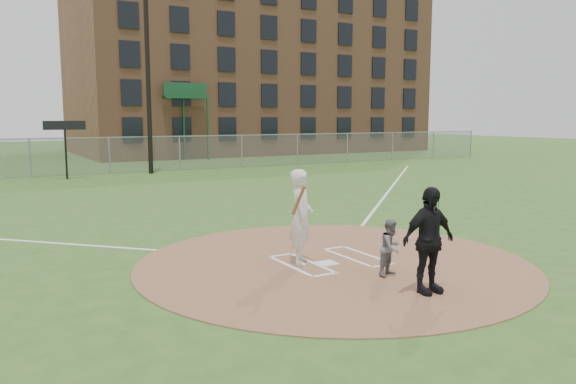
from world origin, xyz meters
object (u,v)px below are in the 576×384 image
catcher (391,247)px  batter_at_plate (301,217)px  umpire (429,240)px  home_plate (327,263)px

catcher → batter_at_plate: bearing=102.2°
umpire → batter_at_plate: 2.97m
home_plate → catcher: bearing=-65.2°
catcher → batter_at_plate: batter_at_plate is taller
catcher → umpire: bearing=-117.5°
catcher → umpire: size_ratio=0.59×
umpire → batter_at_plate: (-0.91, 2.82, 0.06)m
umpire → home_plate: bearing=101.3°
home_plate → batter_at_plate: batter_at_plate is taller
home_plate → umpire: 2.70m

